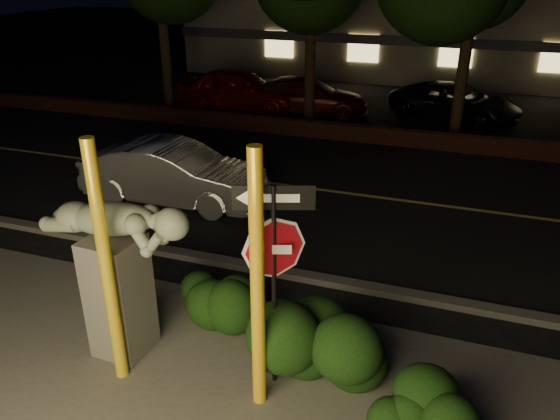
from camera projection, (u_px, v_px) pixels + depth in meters
The scene contains 18 objects.
ground at pixel (360, 155), 15.95m from camera, with size 90.00×90.00×0.00m, color black.
road at pixel (335, 192), 13.37m from camera, with size 80.00×8.00×0.01m, color black.
lane_marking at pixel (335, 191), 13.36m from camera, with size 80.00×0.12×0.01m, color #B2A347.
curb at pixel (279, 272), 9.83m from camera, with size 80.00×0.25×0.12m, color #4C4944.
brick_wall at pixel (369, 134), 16.96m from camera, with size 40.00×0.35×0.50m, color #462016.
parking_lot at pixel (395, 102), 21.95m from camera, with size 40.00×12.00×0.01m, color black.
building at pixel (422, 29), 27.98m from camera, with size 22.00×10.20×4.00m.
yellow_pole_left at pixel (107, 268), 6.77m from camera, with size 0.17×0.17×3.38m, color yellow.
yellow_pole_right at pixel (257, 287), 6.32m from camera, with size 0.17×0.17×3.44m, color yellow.
signpost at pixel (274, 249), 6.53m from camera, with size 0.92×0.34×2.84m.
sculpture at pixel (117, 260), 7.34m from camera, with size 2.27×0.75×2.43m.
hedge_center at pixel (220, 299), 8.31m from camera, with size 1.80×0.85×0.94m, color black.
hedge_right at pixel (333, 337), 7.22m from camera, with size 1.92×1.03×1.26m, color black.
hedge_far_right at pixel (421, 414), 6.22m from camera, with size 1.33×0.83×0.92m, color black.
silver_sedan at pixel (174, 173), 12.57m from camera, with size 1.48×4.26×1.40m, color silver.
parked_car_red at pixel (239, 90), 20.34m from camera, with size 1.85×4.61×1.57m, color #780D02.
parked_car_darkred at pixel (308, 96), 19.97m from camera, with size 1.81×4.46×1.30m, color #40120C.
parked_car_dark at pixel (455, 102), 19.26m from camera, with size 2.08×4.50×1.25m, color black.
Camera 1 is at (2.81, -5.09, 5.17)m, focal length 35.00 mm.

